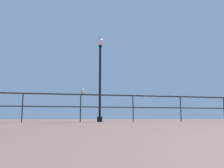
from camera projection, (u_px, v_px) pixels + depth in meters
pier_railing at (107, 102)px, 9.73m from camera, size 19.80×0.05×1.12m
lamppost_center at (100, 68)px, 10.21m from camera, size 0.31×0.31×3.72m
seagull_on_rail at (82, 92)px, 9.53m from camera, size 0.17×0.42×0.20m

